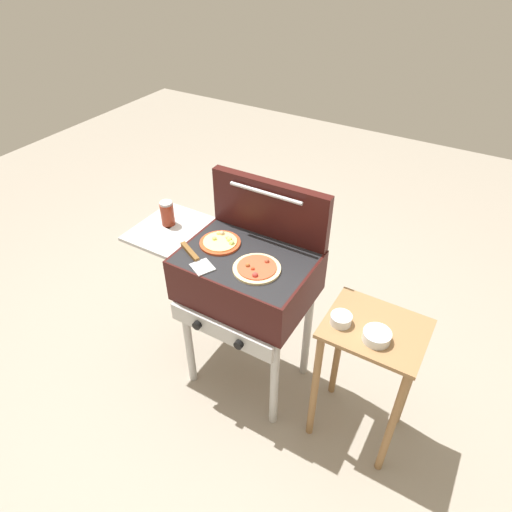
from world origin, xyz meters
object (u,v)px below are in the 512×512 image
at_px(pizza_cheese, 221,242).
at_px(prep_table, 368,360).
at_px(grill, 244,278).
at_px(pizza_pepperoni, 257,268).
at_px(spatula, 195,258).
at_px(sauce_jar, 167,213).
at_px(topping_bowl_far, 341,319).
at_px(topping_bowl_near, 377,336).

relative_size(pizza_cheese, prep_table, 0.27).
distance_m(grill, prep_table, 0.71).
bearing_deg(pizza_pepperoni, prep_table, 6.56).
distance_m(pizza_pepperoni, spatula, 0.30).
relative_size(sauce_jar, topping_bowl_far, 1.40).
bearing_deg(grill, pizza_cheese, 171.13).
height_order(pizza_cheese, topping_bowl_near, pizza_cheese).
height_order(grill, spatula, spatula).
bearing_deg(topping_bowl_near, grill, 174.63).
distance_m(spatula, topping_bowl_far, 0.73).
bearing_deg(spatula, pizza_cheese, 78.19).
distance_m(pizza_cheese, pizza_pepperoni, 0.27).
distance_m(pizza_pepperoni, topping_bowl_far, 0.44).
relative_size(grill, spatula, 3.72).
relative_size(sauce_jar, spatula, 0.51).
xyz_separation_m(sauce_jar, spatula, (0.30, -0.17, -0.06)).
xyz_separation_m(prep_table, topping_bowl_far, (-0.14, -0.05, 0.24)).
distance_m(grill, pizza_pepperoni, 0.20).
relative_size(sauce_jar, prep_table, 0.17).
bearing_deg(pizza_cheese, pizza_pepperoni, -18.12).
xyz_separation_m(spatula, topping_bowl_near, (0.88, 0.08, -0.12)).
bearing_deg(pizza_pepperoni, topping_bowl_near, -0.45).
bearing_deg(pizza_cheese, topping_bowl_near, -6.00).
bearing_deg(topping_bowl_far, sauce_jar, 175.48).
height_order(grill, topping_bowl_near, grill).
bearing_deg(topping_bowl_far, grill, 174.57).
bearing_deg(grill, topping_bowl_near, -5.37).
bearing_deg(pizza_pepperoni, grill, 150.41).
relative_size(spatula, prep_table, 0.34).
height_order(grill, topping_bowl_far, grill).
bearing_deg(prep_table, pizza_cheese, 178.67).
relative_size(prep_table, topping_bowl_near, 6.42).
relative_size(grill, pizza_cheese, 4.71).
bearing_deg(pizza_cheese, topping_bowl_far, -6.19).
bearing_deg(topping_bowl_far, spatula, -172.74).
bearing_deg(spatula, grill, 37.36).
xyz_separation_m(pizza_cheese, pizza_pepperoni, (0.26, -0.08, -0.00)).
bearing_deg(topping_bowl_far, pizza_pepperoni, -178.57).
relative_size(pizza_cheese, spatula, 0.79).
relative_size(topping_bowl_near, topping_bowl_far, 1.27).
height_order(pizza_pepperoni, topping_bowl_near, pizza_pepperoni).
height_order(topping_bowl_near, topping_bowl_far, same).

